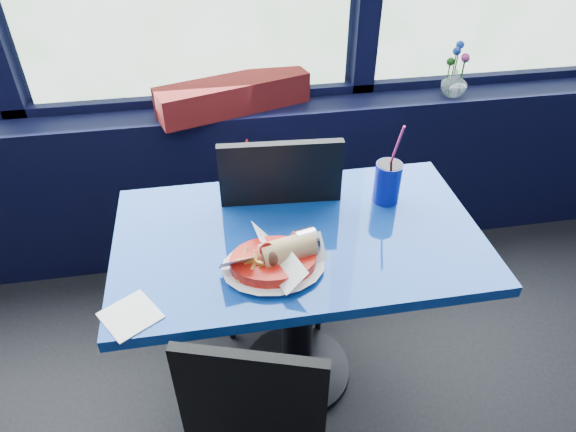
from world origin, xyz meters
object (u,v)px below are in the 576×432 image
object	(u,v)px
chair_near_back	(274,220)
soda_cup	(387,182)
near_table	(298,273)
planter_box	(234,95)
food_basket	(275,260)
flower_vase	(455,80)
ketchup_bottle	(248,168)

from	to	relation	value
chair_near_back	soda_cup	distance (m)	0.49
near_table	planter_box	size ratio (longest dim) A/B	1.78
planter_box	soda_cup	size ratio (longest dim) A/B	2.15
near_table	food_basket	bearing A→B (deg)	-123.48
near_table	chair_near_back	size ratio (longest dim) A/B	1.22
planter_box	flower_vase	distance (m)	1.02
food_basket	ketchup_bottle	size ratio (longest dim) A/B	1.44
planter_box	food_basket	distance (m)	1.00
planter_box	soda_cup	bearing A→B (deg)	-73.44
chair_near_back	soda_cup	xyz separation A→B (m)	(0.38, -0.18, 0.26)
planter_box	flower_vase	world-z (taller)	flower_vase
soda_cup	ketchup_bottle	bearing A→B (deg)	163.24
soda_cup	near_table	bearing A→B (deg)	-158.35
flower_vase	food_basket	world-z (taller)	flower_vase
near_table	food_basket	xyz separation A→B (m)	(-0.10, -0.15, 0.22)
near_table	soda_cup	xyz separation A→B (m)	(0.34, 0.14, 0.26)
near_table	soda_cup	size ratio (longest dim) A/B	3.82
chair_near_back	ketchup_bottle	bearing A→B (deg)	25.27
near_table	soda_cup	bearing A→B (deg)	21.65
near_table	chair_near_back	world-z (taller)	chair_near_back
soda_cup	flower_vase	bearing A→B (deg)	51.40
flower_vase	ketchup_bottle	size ratio (longest dim) A/B	1.16
planter_box	ketchup_bottle	distance (m)	0.57
planter_box	ketchup_bottle	xyz separation A→B (m)	(0.00, -0.57, -0.02)
chair_near_back	food_basket	world-z (taller)	chair_near_back
food_basket	soda_cup	bearing A→B (deg)	44.71
near_table	planter_box	bearing A→B (deg)	99.03
chair_near_back	soda_cup	bearing A→B (deg)	158.69
flower_vase	planter_box	bearing A→B (deg)	178.42
food_basket	ketchup_bottle	world-z (taller)	ketchup_bottle
food_basket	chair_near_back	bearing A→B (deg)	94.01
ketchup_bottle	soda_cup	size ratio (longest dim) A/B	0.69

